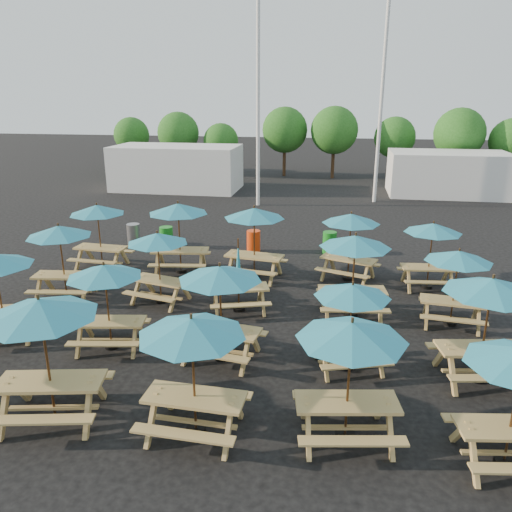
% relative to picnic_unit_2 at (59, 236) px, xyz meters
% --- Properties ---
extents(ground, '(120.00, 120.00, 0.00)m').
position_rel_picnic_unit_2_xyz_m(ground, '(5.60, 0.23, -1.97)').
color(ground, black).
rests_on(ground, ground).
extents(picnic_unit_2, '(2.12, 2.12, 2.31)m').
position_rel_picnic_unit_2_xyz_m(picnic_unit_2, '(0.00, 0.00, 0.00)').
color(picnic_unit_2, tan).
rests_on(picnic_unit_2, ground).
extents(picnic_unit_3, '(2.01, 2.01, 2.32)m').
position_rel_picnic_unit_2_xyz_m(picnic_unit_3, '(-0.20, 2.82, 0.01)').
color(picnic_unit_3, tan).
rests_on(picnic_unit_3, ground).
extents(picnic_unit_4, '(2.43, 2.43, 2.52)m').
position_rel_picnic_unit_2_xyz_m(picnic_unit_4, '(2.90, -5.57, 0.18)').
color(picnic_unit_4, tan).
rests_on(picnic_unit_4, ground).
extents(picnic_unit_5, '(2.05, 2.05, 2.18)m').
position_rel_picnic_unit_2_xyz_m(picnic_unit_5, '(2.73, -2.73, -0.11)').
color(picnic_unit_5, tan).
rests_on(picnic_unit_5, ground).
extents(picnic_unit_6, '(2.15, 2.15, 2.17)m').
position_rel_picnic_unit_2_xyz_m(picnic_unit_6, '(2.97, 0.18, -0.12)').
color(picnic_unit_6, tan).
rests_on(picnic_unit_6, ground).
extents(picnic_unit_7, '(2.29, 2.29, 2.48)m').
position_rel_picnic_unit_2_xyz_m(picnic_unit_7, '(2.74, 2.83, 0.14)').
color(picnic_unit_7, tan).
rests_on(picnic_unit_7, ground).
extents(picnic_unit_8, '(1.99, 1.99, 2.34)m').
position_rel_picnic_unit_2_xyz_m(picnic_unit_8, '(5.70, -5.52, 0.03)').
color(picnic_unit_8, tan).
rests_on(picnic_unit_8, ground).
extents(picnic_unit_9, '(2.18, 2.18, 2.34)m').
position_rel_picnic_unit_2_xyz_m(picnic_unit_9, '(5.54, -2.80, 0.02)').
color(picnic_unit_9, tan).
rests_on(picnic_unit_9, ground).
extents(picnic_unit_10, '(2.06, 1.92, 2.17)m').
position_rel_picnic_unit_2_xyz_m(picnic_unit_10, '(5.39, -0.02, -1.08)').
color(picnic_unit_10, tan).
rests_on(picnic_unit_10, ground).
extents(picnic_unit_11, '(2.29, 2.29, 2.45)m').
position_rel_picnic_unit_2_xyz_m(picnic_unit_11, '(5.38, 2.69, 0.12)').
color(picnic_unit_11, tan).
rests_on(picnic_unit_11, ground).
extents(picnic_unit_12, '(2.21, 2.21, 2.34)m').
position_rel_picnic_unit_2_xyz_m(picnic_unit_12, '(8.42, -5.22, 0.03)').
color(picnic_unit_12, tan).
rests_on(picnic_unit_12, ground).
extents(picnic_unit_13, '(2.11, 2.11, 2.05)m').
position_rel_picnic_unit_2_xyz_m(picnic_unit_13, '(8.48, -2.72, -0.22)').
color(picnic_unit_13, tan).
rests_on(picnic_unit_13, ground).
extents(picnic_unit_14, '(2.18, 2.18, 2.37)m').
position_rel_picnic_unit_2_xyz_m(picnic_unit_14, '(8.58, 0.15, 0.06)').
color(picnic_unit_14, tan).
rests_on(picnic_unit_14, ground).
extents(picnic_unit_15, '(2.41, 2.41, 2.29)m').
position_rel_picnic_unit_2_xyz_m(picnic_unit_15, '(8.51, 3.05, -0.01)').
color(picnic_unit_15, tan).
rests_on(picnic_unit_15, ground).
extents(picnic_unit_17, '(2.28, 2.28, 2.40)m').
position_rel_picnic_unit_2_xyz_m(picnic_unit_17, '(11.29, -2.77, 0.08)').
color(picnic_unit_17, tan).
rests_on(picnic_unit_17, ground).
extents(picnic_unit_18, '(1.92, 1.92, 2.12)m').
position_rel_picnic_unit_2_xyz_m(picnic_unit_18, '(11.24, 0.01, -0.16)').
color(picnic_unit_18, tan).
rests_on(picnic_unit_18, ground).
extents(picnic_unit_19, '(1.94, 1.94, 2.17)m').
position_rel_picnic_unit_2_xyz_m(picnic_unit_19, '(11.02, 2.71, -0.12)').
color(picnic_unit_19, tan).
rests_on(picnic_unit_19, ground).
extents(waste_bin_0, '(0.53, 0.53, 0.86)m').
position_rel_picnic_unit_2_xyz_m(waste_bin_0, '(-0.24, 5.81, -1.54)').
color(waste_bin_0, gray).
rests_on(waste_bin_0, ground).
extents(waste_bin_1, '(0.53, 0.53, 0.86)m').
position_rel_picnic_unit_2_xyz_m(waste_bin_1, '(1.26, 5.58, -1.54)').
color(waste_bin_1, '#17811E').
rests_on(waste_bin_1, ground).
extents(waste_bin_2, '(0.53, 0.53, 0.86)m').
position_rel_picnic_unit_2_xyz_m(waste_bin_2, '(4.84, 5.61, -1.54)').
color(waste_bin_2, '#EC3D0D').
rests_on(waste_bin_2, ground).
extents(waste_bin_3, '(0.53, 0.53, 0.86)m').
position_rel_picnic_unit_2_xyz_m(waste_bin_3, '(7.81, 5.91, -1.54)').
color(waste_bin_3, '#17811E').
rests_on(waste_bin_3, ground).
extents(mast_0, '(0.20, 0.20, 12.00)m').
position_rel_picnic_unit_2_xyz_m(mast_0, '(3.60, 14.23, 4.03)').
color(mast_0, silver).
rests_on(mast_0, ground).
extents(mast_1, '(0.20, 0.20, 12.00)m').
position_rel_picnic_unit_2_xyz_m(mast_1, '(10.10, 16.23, 4.03)').
color(mast_1, silver).
rests_on(mast_1, ground).
extents(event_tent_0, '(8.00, 4.00, 2.80)m').
position_rel_picnic_unit_2_xyz_m(event_tent_0, '(-2.40, 18.23, -0.57)').
color(event_tent_0, silver).
rests_on(event_tent_0, ground).
extents(event_tent_1, '(7.00, 4.00, 2.60)m').
position_rel_picnic_unit_2_xyz_m(event_tent_1, '(14.60, 19.23, -0.67)').
color(event_tent_1, silver).
rests_on(event_tent_1, ground).
extents(tree_0, '(2.80, 2.80, 4.24)m').
position_rel_picnic_unit_2_xyz_m(tree_0, '(-8.47, 25.48, 0.86)').
color(tree_0, '#382314').
rests_on(tree_0, ground).
extents(tree_1, '(3.11, 3.11, 4.72)m').
position_rel_picnic_unit_2_xyz_m(tree_1, '(-4.15, 24.13, 1.18)').
color(tree_1, '#382314').
rests_on(tree_1, ground).
extents(tree_2, '(2.59, 2.59, 3.93)m').
position_rel_picnic_unit_2_xyz_m(tree_2, '(-0.79, 23.89, 0.65)').
color(tree_2, '#382314').
rests_on(tree_2, ground).
extents(tree_3, '(3.36, 3.36, 5.09)m').
position_rel_picnic_unit_2_xyz_m(tree_3, '(3.85, 24.95, 1.43)').
color(tree_3, '#382314').
rests_on(tree_3, ground).
extents(tree_4, '(3.41, 3.41, 5.17)m').
position_rel_picnic_unit_2_xyz_m(tree_4, '(7.50, 24.49, 1.49)').
color(tree_4, '#382314').
rests_on(tree_4, ground).
extents(tree_5, '(2.94, 2.94, 4.45)m').
position_rel_picnic_unit_2_xyz_m(tree_5, '(11.82, 24.91, 1.00)').
color(tree_5, '#382314').
rests_on(tree_5, ground).
extents(tree_6, '(3.38, 3.38, 5.13)m').
position_rel_picnic_unit_2_xyz_m(tree_6, '(15.83, 23.13, 1.45)').
color(tree_6, '#382314').
rests_on(tree_6, ground).
extents(tree_7, '(2.95, 2.95, 4.48)m').
position_rel_picnic_unit_2_xyz_m(tree_7, '(19.22, 23.16, 1.02)').
color(tree_7, '#382314').
rests_on(tree_7, ground).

